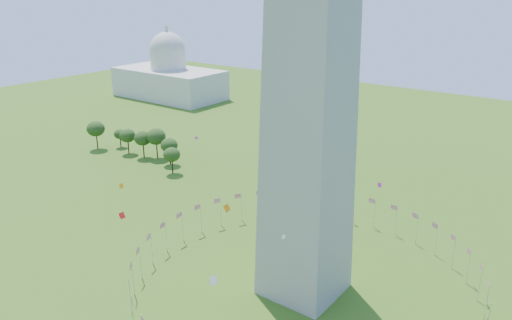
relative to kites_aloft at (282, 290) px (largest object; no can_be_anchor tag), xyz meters
The scene contains 4 objects.
flag_ring 32.52m from the kites_aloft, 113.47° to the left, with size 80.24×80.24×9.00m.
capitol_building 247.56m from the kites_aloft, 140.72° to the left, with size 70.00×35.00×46.00m, color beige, non-canonical shape.
kites_aloft is the anchor object (origin of this frame).
tree_line_west 135.88m from the kites_aloft, 150.05° to the left, with size 55.53×15.99×12.42m.
Camera 1 is at (52.12, -38.54, 69.18)m, focal length 35.00 mm.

